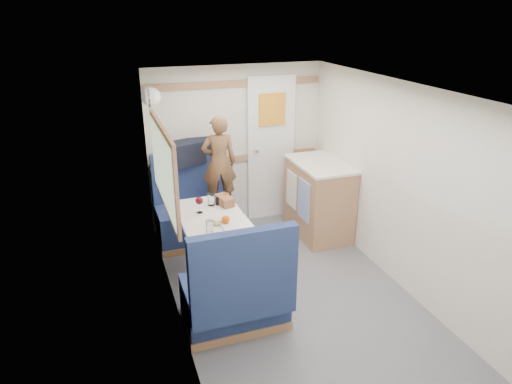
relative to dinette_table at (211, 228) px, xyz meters
name	(u,v)px	position (x,y,z in m)	size (l,w,h in m)	color
floor	(311,321)	(0.65, -1.00, -0.57)	(4.50, 4.50, 0.00)	#515156
ceiling	(323,98)	(0.65, -1.00, 1.43)	(4.50, 4.50, 0.00)	silver
wall_back	(236,147)	(0.65, 1.25, 0.43)	(2.20, 0.02, 2.00)	silver
wall_left	(183,242)	(-0.45, -1.00, 0.43)	(0.02, 4.50, 2.00)	silver
wall_right	(428,203)	(1.75, -1.00, 0.43)	(0.02, 4.50, 2.00)	silver
oak_trim_low	(237,159)	(0.65, 1.23, 0.28)	(2.15, 0.02, 0.08)	#9E6C47
oak_trim_high	(236,84)	(0.65, 1.23, 1.21)	(2.15, 0.02, 0.08)	#9E6C47
side_window	(163,168)	(-0.43, 0.00, 0.68)	(0.04, 1.30, 0.72)	#99A88F
rear_door	(271,146)	(1.10, 1.22, 0.41)	(0.62, 0.12, 1.86)	white
dinette_table	(211,228)	(0.00, 0.00, 0.00)	(0.62, 0.92, 0.72)	white
bench_far	(195,217)	(0.00, 0.86, -0.27)	(0.90, 0.59, 1.05)	navy
bench_near	(237,298)	(0.00, -0.86, -0.27)	(0.90, 0.59, 1.05)	navy
ledge	(188,164)	(0.00, 1.12, 0.31)	(0.90, 0.14, 0.04)	#9E6C47
dome_light	(151,97)	(-0.39, 0.85, 1.18)	(0.20, 0.20, 0.20)	white
galley_counter	(318,198)	(1.47, 0.55, -0.10)	(0.57, 0.92, 0.92)	#9E6C47
person	(219,163)	(0.29, 0.74, 0.42)	(0.39, 0.26, 1.08)	brown
duffel_bag	(192,151)	(0.07, 1.12, 0.47)	(0.56, 0.27, 0.27)	black
tray	(236,225)	(0.16, -0.33, 0.16)	(0.28, 0.37, 0.02)	white
orange_fruit	(226,219)	(0.08, -0.28, 0.21)	(0.07, 0.07, 0.07)	orange
cheese_block	(219,221)	(0.02, -0.25, 0.19)	(0.11, 0.06, 0.04)	#D9D17D
wine_glass	(199,201)	(-0.10, 0.06, 0.28)	(0.08, 0.08, 0.17)	white
tumbler_left	(209,226)	(-0.10, -0.38, 0.21)	(0.07, 0.07, 0.11)	white
tumbler_right	(211,200)	(0.06, 0.21, 0.22)	(0.08, 0.08, 0.12)	white
beer_glass	(226,198)	(0.22, 0.23, 0.20)	(0.06, 0.06, 0.10)	brown
pepper_grinder	(217,201)	(0.12, 0.19, 0.20)	(0.03, 0.03, 0.09)	black
bread_loaf	(225,200)	(0.19, 0.18, 0.20)	(0.12, 0.22, 0.09)	brown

